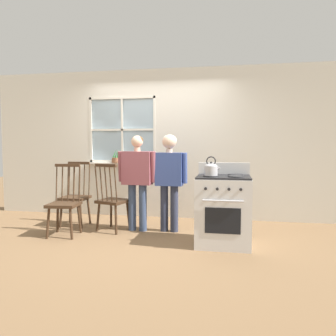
# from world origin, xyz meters

# --- Properties ---
(ground_plane) EXTENTS (16.00, 16.00, 0.00)m
(ground_plane) POSITION_xyz_m (0.00, 0.00, 0.00)
(ground_plane) COLOR brown
(wall_back) EXTENTS (6.40, 0.16, 2.70)m
(wall_back) POSITION_xyz_m (0.05, 1.40, 1.33)
(wall_back) COLOR silver
(wall_back) RESTS_ON ground_plane
(chair_by_window) EXTENTS (0.45, 0.44, 1.05)m
(chair_by_window) POSITION_xyz_m (-1.10, -0.09, 0.47)
(chair_by_window) COLOR #3D2819
(chair_by_window) RESTS_ON ground_plane
(chair_near_wall) EXTENTS (0.42, 0.41, 1.05)m
(chair_near_wall) POSITION_xyz_m (-1.22, 0.51, 0.47)
(chair_near_wall) COLOR #3D2819
(chair_near_wall) RESTS_ON ground_plane
(chair_center_cluster) EXTENTS (0.52, 0.51, 1.05)m
(chair_center_cluster) POSITION_xyz_m (-0.49, 0.28, 0.47)
(chair_center_cluster) COLOR #3D2819
(chair_center_cluster) RESTS_ON ground_plane
(person_elderly_left) EXTENTS (0.61, 0.23, 1.47)m
(person_elderly_left) POSITION_xyz_m (-0.12, 0.37, 0.88)
(person_elderly_left) COLOR #384766
(person_elderly_left) RESTS_ON ground_plane
(person_teen_center) EXTENTS (0.56, 0.24, 1.49)m
(person_teen_center) POSITION_xyz_m (0.38, 0.41, 0.91)
(person_teen_center) COLOR #2D3347
(person_teen_center) RESTS_ON ground_plane
(stove) EXTENTS (0.71, 0.68, 1.08)m
(stove) POSITION_xyz_m (1.20, -0.11, 0.47)
(stove) COLOR silver
(stove) RESTS_ON ground_plane
(kettle) EXTENTS (0.21, 0.17, 0.25)m
(kettle) POSITION_xyz_m (1.04, -0.25, 1.02)
(kettle) COLOR #B7B7BC
(kettle) RESTS_ON stove
(potted_plant) EXTENTS (0.16, 0.16, 0.25)m
(potted_plant) POSITION_xyz_m (-0.79, 1.31, 1.07)
(potted_plant) COLOR #935B3D
(potted_plant) RESTS_ON wall_back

